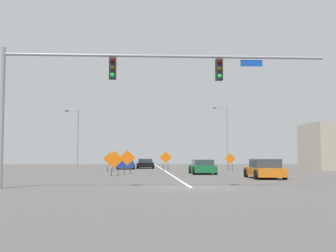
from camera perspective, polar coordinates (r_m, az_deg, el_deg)
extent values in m
plane|color=#4C4947|center=(21.45, 3.00, -7.97)|extent=(128.50, 128.50, 0.00)
cube|color=white|center=(57.03, -0.97, -5.46)|extent=(0.16, 71.39, 0.01)
cylinder|color=gray|center=(22.37, -20.70, 1.10)|extent=(0.20, 0.20, 6.75)
cylinder|color=gray|center=(21.85, -0.23, 9.02)|extent=(15.66, 0.14, 0.14)
cube|color=black|center=(21.73, -7.18, 7.38)|extent=(0.34, 0.32, 1.05)
sphere|color=#3A0503|center=(21.64, -7.20, 8.38)|extent=(0.22, 0.22, 0.22)
sphere|color=#3C3106|center=(21.57, -7.21, 7.47)|extent=(0.22, 0.22, 0.22)
sphere|color=green|center=(21.50, -7.21, 6.55)|extent=(0.22, 0.22, 0.22)
cube|color=black|center=(22.01, 6.62, 7.23)|extent=(0.34, 0.32, 1.05)
sphere|color=#3A0503|center=(21.92, 6.69, 8.22)|extent=(0.22, 0.22, 0.22)
sphere|color=#3C3106|center=(21.85, 6.70, 7.32)|extent=(0.22, 0.22, 0.22)
sphere|color=green|center=(21.78, 6.71, 6.41)|extent=(0.22, 0.22, 0.22)
cube|color=#1447B7|center=(22.42, 10.75, 8.00)|extent=(1.10, 0.03, 0.32)
cylinder|color=gray|center=(60.28, -11.60, -1.61)|extent=(0.16, 0.16, 7.76)
cylinder|color=gray|center=(60.66, -12.27, 1.92)|extent=(1.53, 0.08, 0.08)
cube|color=#262628|center=(60.78, -12.98, 1.91)|extent=(0.44, 0.24, 0.14)
cylinder|color=gray|center=(67.70, 7.65, -1.37)|extent=(0.16, 0.16, 9.03)
cylinder|color=gray|center=(67.86, 6.82, 2.32)|extent=(1.94, 0.08, 0.08)
cube|color=#262628|center=(67.70, 6.01, 2.33)|extent=(0.44, 0.24, 0.14)
cube|color=orange|center=(43.10, -7.49, -4.26)|extent=(1.35, 0.18, 1.35)
cylinder|color=black|center=(43.11, -7.85, -5.55)|extent=(0.05, 0.05, 0.55)
cylinder|color=black|center=(43.13, -7.15, -5.56)|extent=(0.05, 0.05, 0.55)
cube|color=orange|center=(48.41, -0.31, -4.07)|extent=(1.33, 0.11, 1.33)
cylinder|color=black|center=(48.42, -0.61, -5.31)|extent=(0.05, 0.05, 0.72)
cylinder|color=black|center=(48.43, 0.00, -5.31)|extent=(0.05, 0.05, 0.72)
cube|color=orange|center=(34.32, -6.91, -4.31)|extent=(1.34, 0.19, 1.34)
cylinder|color=black|center=(34.39, -7.35, -5.94)|extent=(0.05, 0.05, 0.58)
cylinder|color=black|center=(34.30, -6.49, -5.96)|extent=(0.05, 0.05, 0.58)
cube|color=orange|center=(47.99, 8.04, -4.21)|extent=(1.14, 0.20, 1.15)
cylinder|color=black|center=(47.99, 7.78, -5.32)|extent=(0.05, 0.05, 0.67)
cylinder|color=black|center=(48.01, 8.32, -5.31)|extent=(0.05, 0.05, 0.67)
cube|color=orange|center=(38.02, -5.28, -4.11)|extent=(1.35, 0.18, 1.36)
cylinder|color=black|center=(38.08, -5.68, -5.68)|extent=(0.05, 0.05, 0.69)
cylinder|color=black|center=(38.01, -4.89, -5.69)|extent=(0.05, 0.05, 0.69)
cube|color=#196B38|center=(38.17, 4.47, -5.52)|extent=(1.82, 4.58, 0.59)
cube|color=#333D47|center=(37.93, 4.51, -4.72)|extent=(1.63, 2.62, 0.48)
cylinder|color=black|center=(39.88, 5.45, -5.64)|extent=(0.23, 0.64, 0.64)
cylinder|color=black|center=(39.66, 2.89, -5.66)|extent=(0.23, 0.64, 0.64)
cylinder|color=black|center=(36.72, 6.17, -5.78)|extent=(0.23, 0.64, 0.64)
cylinder|color=black|center=(36.48, 3.39, -5.81)|extent=(0.23, 0.64, 0.64)
cube|color=orange|center=(31.08, 12.36, -5.81)|extent=(1.97, 4.61, 0.58)
cube|color=#333D47|center=(30.84, 12.45, -4.74)|extent=(1.73, 2.40, 0.59)
cylinder|color=black|center=(32.86, 13.25, -5.91)|extent=(0.23, 0.64, 0.64)
cylinder|color=black|center=(32.43, 10.05, -5.99)|extent=(0.23, 0.64, 0.64)
cylinder|color=black|center=(29.79, 14.88, -6.10)|extent=(0.23, 0.64, 0.64)
cylinder|color=black|center=(29.30, 11.36, -6.19)|extent=(0.23, 0.64, 0.64)
cube|color=black|center=(55.50, -2.91, -5.05)|extent=(2.07, 4.23, 0.57)
cube|color=#333D47|center=(55.70, -2.90, -4.51)|extent=(1.81, 2.48, 0.47)
cylinder|color=black|center=(54.09, -3.98, -5.20)|extent=(0.25, 0.65, 0.64)
cylinder|color=black|center=(54.03, -1.95, -5.21)|extent=(0.25, 0.65, 0.64)
cylinder|color=black|center=(57.00, -3.82, -5.14)|extent=(0.25, 0.65, 0.64)
cylinder|color=black|center=(56.94, -1.91, -5.14)|extent=(0.25, 0.65, 0.64)
cube|color=#1E389E|center=(52.97, -5.54, -4.99)|extent=(2.14, 4.58, 0.74)
cube|color=#333D47|center=(53.19, -5.54, -4.34)|extent=(1.86, 2.72, 0.45)
cylinder|color=black|center=(51.40, -6.59, -5.25)|extent=(0.25, 0.65, 0.64)
cylinder|color=black|center=(51.43, -4.45, -5.26)|extent=(0.25, 0.65, 0.64)
cylinder|color=black|center=(54.54, -6.57, -5.17)|extent=(0.25, 0.65, 0.64)
cylinder|color=black|center=(54.57, -4.56, -5.19)|extent=(0.25, 0.65, 0.64)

